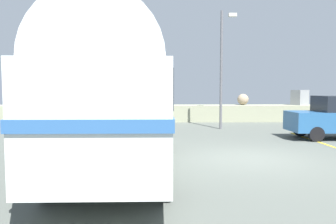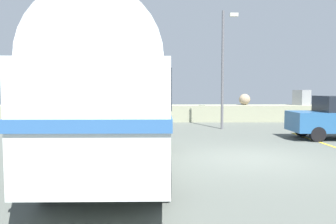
% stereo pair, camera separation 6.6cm
% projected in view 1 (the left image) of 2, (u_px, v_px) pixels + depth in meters
% --- Properties ---
extents(ground, '(32.00, 26.00, 0.02)m').
position_uv_depth(ground, '(251.00, 159.00, 9.84)').
color(ground, '#515650').
extents(breakwater, '(31.36, 1.88, 2.35)m').
position_uv_depth(breakwater, '(201.00, 112.00, 21.58)').
color(breakwater, gray).
rests_on(breakwater, ground).
extents(vintage_coach, '(2.50, 8.60, 3.70)m').
position_uv_depth(vintage_coach, '(123.00, 93.00, 8.69)').
color(vintage_coach, black).
rests_on(vintage_coach, ground).
extents(lamp_post, '(0.97, 0.71, 6.31)m').
position_uv_depth(lamp_post, '(223.00, 63.00, 17.09)').
color(lamp_post, '#5B5B60').
rests_on(lamp_post, ground).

